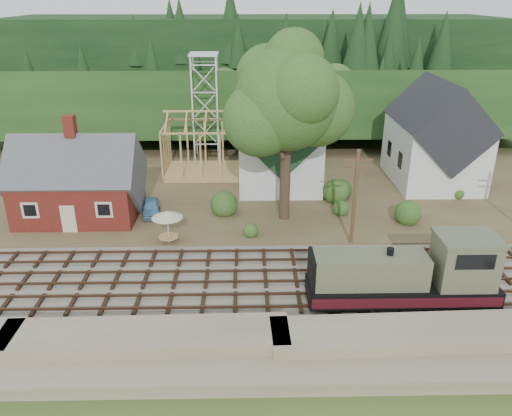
{
  "coord_description": "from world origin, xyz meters",
  "views": [
    {
      "loc": [
        -1.27,
        -30.09,
        18.62
      ],
      "look_at": [
        -0.57,
        6.0,
        3.0
      ],
      "focal_mm": 35.0,
      "sensor_mm": 36.0,
      "label": 1
    }
  ],
  "objects_px": {
    "locomotive": "(410,276)",
    "patio_set": "(167,216)",
    "car_red": "(445,177)",
    "car_blue": "(151,207)",
    "car_green": "(38,219)"
  },
  "relations": [
    {
      "from": "locomotive",
      "to": "car_red",
      "type": "xyz_separation_m",
      "value": [
        10.53,
        21.96,
        -1.27
      ]
    },
    {
      "from": "car_green",
      "to": "locomotive",
      "type": "bearing_deg",
      "value": -137.58
    },
    {
      "from": "locomotive",
      "to": "patio_set",
      "type": "bearing_deg",
      "value": 152.83
    },
    {
      "from": "car_blue",
      "to": "locomotive",
      "type": "bearing_deg",
      "value": -46.17
    },
    {
      "from": "car_blue",
      "to": "car_red",
      "type": "distance_m",
      "value": 30.48
    },
    {
      "from": "locomotive",
      "to": "car_blue",
      "type": "height_order",
      "value": "locomotive"
    },
    {
      "from": "patio_set",
      "to": "car_blue",
      "type": "bearing_deg",
      "value": 112.89
    },
    {
      "from": "car_blue",
      "to": "car_green",
      "type": "bearing_deg",
      "value": -176.32
    },
    {
      "from": "car_blue",
      "to": "patio_set",
      "type": "relative_size",
      "value": 1.39
    },
    {
      "from": "car_green",
      "to": "car_red",
      "type": "bearing_deg",
      "value": -100.1
    },
    {
      "from": "car_blue",
      "to": "car_green",
      "type": "height_order",
      "value": "car_blue"
    },
    {
      "from": "car_red",
      "to": "locomotive",
      "type": "bearing_deg",
      "value": -178.52
    },
    {
      "from": "locomotive",
      "to": "car_green",
      "type": "xyz_separation_m",
      "value": [
        -28.17,
        11.95,
        -1.23
      ]
    },
    {
      "from": "locomotive",
      "to": "patio_set",
      "type": "xyz_separation_m",
      "value": [
        -16.56,
        8.5,
        0.5
      ]
    },
    {
      "from": "locomotive",
      "to": "patio_set",
      "type": "distance_m",
      "value": 18.62
    }
  ]
}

